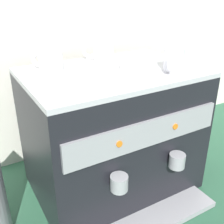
{
  "coord_description": "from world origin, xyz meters",
  "views": [
    {
      "loc": [
        -0.48,
        -0.82,
        0.77
      ],
      "look_at": [
        0.0,
        0.0,
        0.33
      ],
      "focal_mm": 44.78,
      "sensor_mm": 36.0,
      "label": 1
    }
  ],
  "objects_px": {
    "ceramic_cup_0": "(102,50)",
    "ceramic_cup_2": "(50,61)",
    "espresso_machine": "(113,132)",
    "ceramic_cup_1": "(173,59)",
    "ceramic_bowl_0": "(138,65)",
    "milk_pitcher": "(192,139)",
    "ceramic_bowl_1": "(100,75)"
  },
  "relations": [
    {
      "from": "ceramic_cup_0",
      "to": "ceramic_cup_2",
      "type": "bearing_deg",
      "value": -172.43
    },
    {
      "from": "espresso_machine",
      "to": "ceramic_cup_0",
      "type": "distance_m",
      "value": 0.32
    },
    {
      "from": "espresso_machine",
      "to": "ceramic_cup_0",
      "type": "height_order",
      "value": "ceramic_cup_0"
    },
    {
      "from": "ceramic_cup_1",
      "to": "ceramic_cup_2",
      "type": "distance_m",
      "value": 0.42
    },
    {
      "from": "espresso_machine",
      "to": "ceramic_cup_2",
      "type": "relative_size",
      "value": 5.76
    },
    {
      "from": "espresso_machine",
      "to": "ceramic_bowl_0",
      "type": "xyz_separation_m",
      "value": [
        0.08,
        -0.04,
        0.26
      ]
    },
    {
      "from": "milk_pitcher",
      "to": "ceramic_cup_2",
      "type": "bearing_deg",
      "value": 170.02
    },
    {
      "from": "ceramic_cup_2",
      "to": "ceramic_bowl_1",
      "type": "distance_m",
      "value": 0.21
    },
    {
      "from": "ceramic_cup_0",
      "to": "ceramic_cup_2",
      "type": "height_order",
      "value": "ceramic_cup_0"
    },
    {
      "from": "milk_pitcher",
      "to": "espresso_machine",
      "type": "bearing_deg",
      "value": 179.61
    },
    {
      "from": "espresso_machine",
      "to": "ceramic_bowl_0",
      "type": "bearing_deg",
      "value": -23.54
    },
    {
      "from": "ceramic_cup_1",
      "to": "espresso_machine",
      "type": "bearing_deg",
      "value": 147.82
    },
    {
      "from": "espresso_machine",
      "to": "ceramic_cup_2",
      "type": "bearing_deg",
      "value": 150.08
    },
    {
      "from": "ceramic_cup_0",
      "to": "ceramic_cup_1",
      "type": "height_order",
      "value": "ceramic_cup_0"
    },
    {
      "from": "ceramic_bowl_0",
      "to": "milk_pitcher",
      "type": "xyz_separation_m",
      "value": [
        0.36,
        0.03,
        -0.43
      ]
    },
    {
      "from": "milk_pitcher",
      "to": "ceramic_bowl_1",
      "type": "bearing_deg",
      "value": -172.72
    },
    {
      "from": "ceramic_cup_2",
      "to": "espresso_machine",
      "type": "bearing_deg",
      "value": -29.92
    },
    {
      "from": "espresso_machine",
      "to": "milk_pitcher",
      "type": "xyz_separation_m",
      "value": [
        0.44,
        -0.0,
        -0.16
      ]
    },
    {
      "from": "ceramic_cup_2",
      "to": "ceramic_bowl_1",
      "type": "height_order",
      "value": "ceramic_cup_2"
    },
    {
      "from": "ceramic_cup_0",
      "to": "milk_pitcher",
      "type": "bearing_deg",
      "value": -18.94
    },
    {
      "from": "espresso_machine",
      "to": "milk_pitcher",
      "type": "height_order",
      "value": "espresso_machine"
    },
    {
      "from": "ceramic_cup_0",
      "to": "ceramic_bowl_1",
      "type": "distance_m",
      "value": 0.24
    },
    {
      "from": "ceramic_cup_2",
      "to": "milk_pitcher",
      "type": "relative_size",
      "value": 0.67
    },
    {
      "from": "ceramic_cup_2",
      "to": "ceramic_bowl_1",
      "type": "bearing_deg",
      "value": -60.29
    },
    {
      "from": "ceramic_bowl_0",
      "to": "ceramic_bowl_1",
      "type": "distance_m",
      "value": 0.17
    },
    {
      "from": "ceramic_cup_1",
      "to": "ceramic_bowl_1",
      "type": "height_order",
      "value": "ceramic_cup_1"
    },
    {
      "from": "ceramic_cup_0",
      "to": "ceramic_bowl_0",
      "type": "xyz_separation_m",
      "value": [
        0.05,
        -0.17,
        -0.02
      ]
    },
    {
      "from": "ceramic_cup_0",
      "to": "ceramic_bowl_0",
      "type": "bearing_deg",
      "value": -74.51
    },
    {
      "from": "ceramic_bowl_1",
      "to": "milk_pitcher",
      "type": "height_order",
      "value": "ceramic_bowl_1"
    },
    {
      "from": "ceramic_cup_1",
      "to": "ceramic_cup_2",
      "type": "xyz_separation_m",
      "value": [
        -0.36,
        0.22,
        -0.01
      ]
    },
    {
      "from": "ceramic_cup_1",
      "to": "ceramic_bowl_0",
      "type": "relative_size",
      "value": 0.79
    },
    {
      "from": "ceramic_bowl_0",
      "to": "espresso_machine",
      "type": "bearing_deg",
      "value": 156.46
    }
  ]
}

